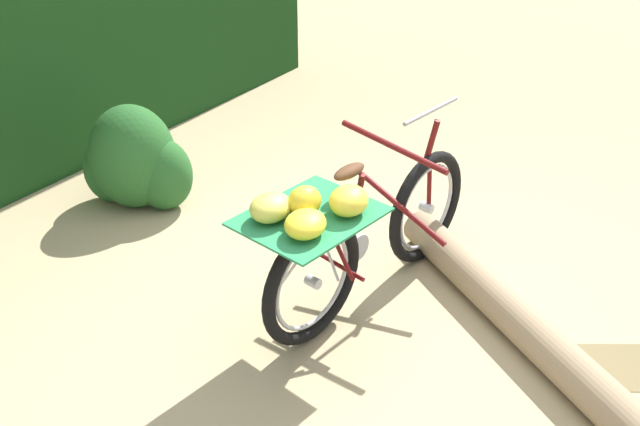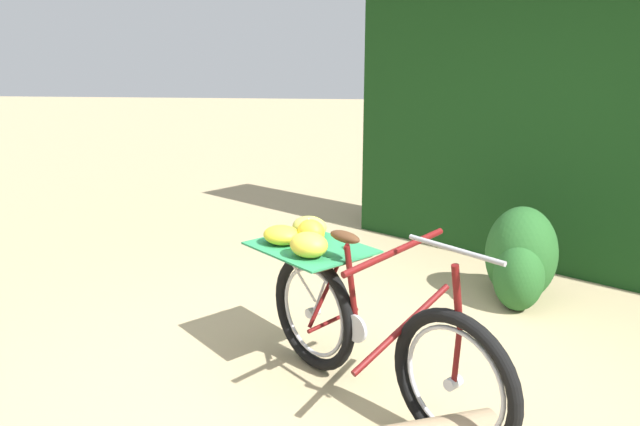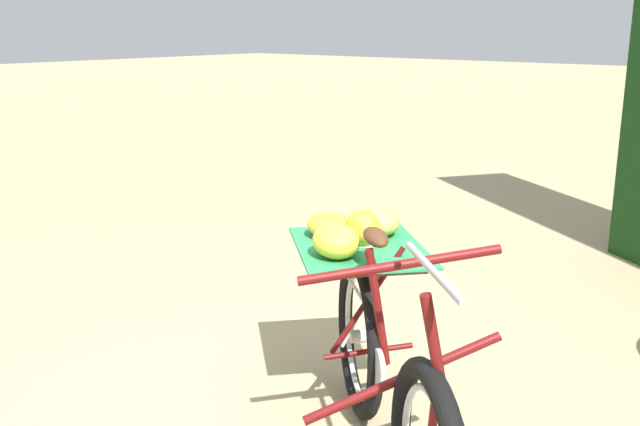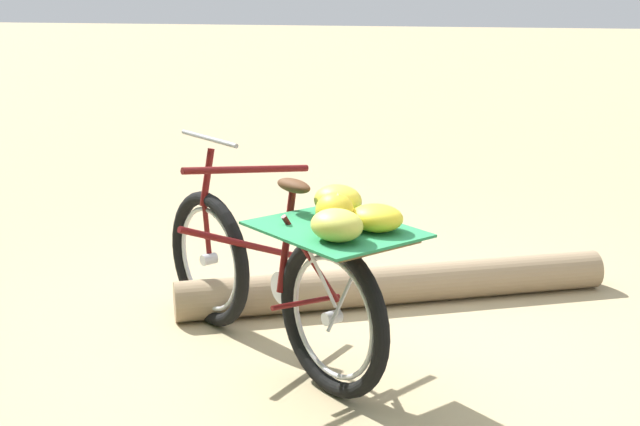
{
  "view_description": "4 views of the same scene",
  "coord_description": "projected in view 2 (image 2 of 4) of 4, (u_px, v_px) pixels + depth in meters",
  "views": [
    {
      "loc": [
        0.23,
        3.3,
        2.57
      ],
      "look_at": [
        0.24,
        0.41,
        0.87
      ],
      "focal_mm": 39.8,
      "sensor_mm": 36.0,
      "label": 1
    },
    {
      "loc": [
        -2.91,
        -0.24,
        1.82
      ],
      "look_at": [
        0.4,
        0.24,
        0.96
      ],
      "focal_mm": 32.02,
      "sensor_mm": 36.0,
      "label": 2
    },
    {
      "loc": [
        -2.15,
        -1.52,
        1.72
      ],
      "look_at": [
        0.2,
        0.43,
        0.92
      ],
      "focal_mm": 40.85,
      "sensor_mm": 36.0,
      "label": 3
    },
    {
      "loc": [
        3.85,
        0.88,
        1.82
      ],
      "look_at": [
        0.23,
        0.2,
        0.83
      ],
      "focal_mm": 49.49,
      "sensor_mm": 36.0,
      "label": 4
    }
  ],
  "objects": [
    {
      "name": "ground_plane",
      "position": [
        351.0,
        393.0,
        3.27
      ],
      "size": [
        60.0,
        60.0,
        0.0
      ],
      "primitive_type": "plane",
      "color": "tan"
    },
    {
      "name": "shrub_cluster",
      "position": [
        521.0,
        260.0,
        4.51
      ],
      "size": [
        0.8,
        0.55,
        0.76
      ],
      "color": "#235623",
      "rests_on": "ground_plane"
    },
    {
      "name": "bicycle",
      "position": [
        354.0,
        310.0,
        3.17
      ],
      "size": [
        1.41,
        1.53,
        1.03
      ],
      "rotation": [
        0.0,
        0.0,
        -2.3
      ],
      "color": "black",
      "rests_on": "ground_plane"
    }
  ]
}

